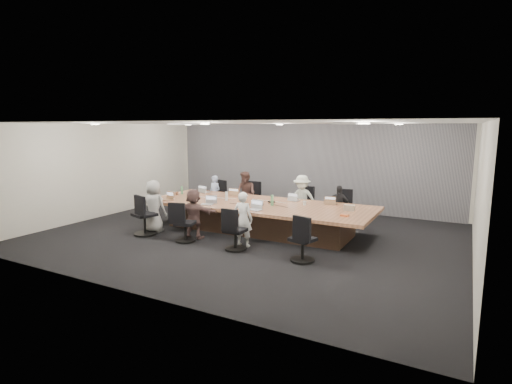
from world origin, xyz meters
The scene contains 41 objects.
floor centered at (0.00, 0.00, 0.00)m, with size 10.00×8.00×0.00m, color black.
ceiling centered at (0.00, 0.00, 2.80)m, with size 10.00×8.00×0.00m, color white.
wall_back centered at (0.00, 4.00, 1.40)m, with size 10.00×2.80×0.00m, color beige.
wall_front centered at (0.00, -4.00, 1.40)m, with size 10.00×2.80×0.00m, color beige.
wall_left centered at (-5.00, 0.00, 1.40)m, with size 8.00×2.80×0.00m, color beige.
wall_right centered at (5.00, 0.00, 1.40)m, with size 8.00×2.80×0.00m, color beige.
curtain centered at (0.00, 3.92, 1.40)m, with size 9.80×0.04×2.80m, color slate.
conference_table centered at (0.00, 0.50, 0.40)m, with size 6.00×2.20×0.74m.
chair_0 centered at (-2.26, 2.20, 0.37)m, with size 0.51×0.51×0.75m, color black, non-canonical shape.
chair_1 centered at (-1.13, 2.20, 0.41)m, with size 0.55×0.55×0.82m, color black, non-canonical shape.
chair_2 centered at (0.69, 2.20, 0.38)m, with size 0.52×0.52×0.77m, color black, non-canonical shape.
chair_3 centered at (1.75, 2.20, 0.38)m, with size 0.51×0.51×0.76m, color black, non-canonical shape.
chair_4 centered at (-2.33, -1.20, 0.44)m, with size 0.59×0.59×0.88m, color black, non-canonical shape.
chair_5 centered at (-1.05, -1.20, 0.37)m, with size 0.51×0.51×0.75m, color black, non-canonical shape.
chair_6 centered at (0.34, -1.20, 0.37)m, with size 0.50×0.50×0.74m, color black, non-canonical shape.
chair_7 centered at (1.93, -1.20, 0.39)m, with size 0.52×0.52×0.77m, color black, non-canonical shape.
person_0 centered at (-2.26, 1.85, 0.59)m, with size 0.43×0.28×1.19m, color #A7B7DF.
laptop_0 centered at (-2.26, 1.30, 0.75)m, with size 0.35×0.24×0.02m, color #B2B2B7.
person_1 centered at (-1.13, 1.85, 0.69)m, with size 0.67×0.52×1.37m, color #513631.
laptop_1 centered at (-1.13, 1.30, 0.75)m, with size 0.34×0.23×0.02m, color #8C6647.
person_2 centered at (0.69, 1.85, 0.68)m, with size 0.88×0.51×1.37m, color silver.
laptop_2 centered at (0.69, 1.30, 0.75)m, with size 0.29×0.20×0.02m, color #B2B2B7.
person_3 centered at (1.75, 1.85, 0.58)m, with size 0.68×0.28×1.16m, color black.
laptop_3 centered at (1.75, 1.30, 0.75)m, with size 0.29×0.20×0.02m, color #8C6647.
person_4 centered at (-2.33, -0.85, 0.68)m, with size 0.66×0.43×1.36m, color #A0A0A0.
laptop_4 centered at (-2.33, -0.30, 0.75)m, with size 0.29×0.20×0.02m, color #8C6647.
person_5 centered at (-1.05, -0.85, 0.62)m, with size 1.14×0.36×1.23m, color brown.
laptop_5 centered at (-1.05, -0.30, 0.75)m, with size 0.30×0.21×0.02m, color #B2B2B7.
person_6 centered at (0.34, -0.85, 0.63)m, with size 0.46×0.30×1.26m, color silver.
laptop_6 centered at (0.34, -0.30, 0.75)m, with size 0.34×0.23×0.02m, color #B2B2B7.
bottle_green_left centered at (-2.65, 0.70, 0.86)m, with size 0.06×0.06×0.23m, color #559663.
bottle_green_right centered at (0.46, 0.41, 0.87)m, with size 0.08×0.08×0.27m, color #559663.
bottle_clear centered at (-0.92, 0.43, 0.86)m, with size 0.07×0.07×0.24m, color silver.
cup_white_far centered at (-0.57, 0.68, 0.79)m, with size 0.08×0.08×0.11m, color white.
cup_white_near centered at (1.16, 0.85, 0.79)m, with size 0.08×0.08×0.10m, color white.
mug_brown centered at (-2.65, 0.48, 0.79)m, with size 0.08×0.08×0.10m, color brown.
mic_left centered at (-0.19, 0.03, 0.76)m, with size 0.15×0.10×0.03m, color black.
mic_right centered at (0.26, 0.76, 0.76)m, with size 0.16×0.11×0.03m, color black.
stapler centered at (0.19, 0.27, 0.77)m, with size 0.16×0.04×0.06m, color black.
canvas_bag centered at (2.35, 0.72, 0.81)m, with size 0.25×0.15×0.13m, color gray.
snack_packet centered at (2.42, 0.06, 0.76)m, with size 0.18×0.12×0.04m, color #D05C2C.
Camera 1 is at (4.77, -8.53, 2.72)m, focal length 28.00 mm.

